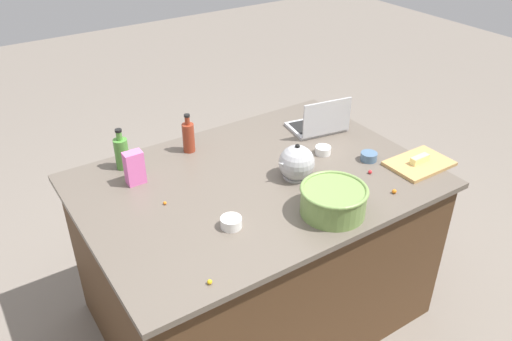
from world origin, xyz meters
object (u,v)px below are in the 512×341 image
(kettle, at_px, (297,163))
(butter_stick_left, at_px, (420,159))
(mixing_bowl_large, at_px, (333,200))
(cutting_board, at_px, (419,164))
(bottle_olive, at_px, (122,153))
(ramekin_small, at_px, (231,222))
(candy_bag, at_px, (134,168))
(ramekin_medium, at_px, (369,157))
(ramekin_wide, at_px, (323,150))
(laptop, at_px, (319,124))
(bottle_soy, at_px, (188,137))

(kettle, xyz_separation_m, butter_stick_left, (-0.60, 0.26, -0.04))
(mixing_bowl_large, distance_m, cutting_board, 0.66)
(bottle_olive, bearing_deg, kettle, 140.80)
(ramekin_small, height_order, candy_bag, candy_bag)
(mixing_bowl_large, relative_size, ramekin_medium, 3.50)
(mixing_bowl_large, height_order, butter_stick_left, mixing_bowl_large)
(cutting_board, relative_size, ramekin_wide, 3.87)
(cutting_board, xyz_separation_m, ramekin_small, (1.09, -0.09, 0.01))
(laptop, xyz_separation_m, bottle_olive, (1.11, -0.23, 0.04))
(laptop, distance_m, butter_stick_left, 0.62)
(ramekin_small, height_order, ramekin_medium, ramekin_small)
(bottle_soy, bearing_deg, cutting_board, 139.53)
(cutting_board, distance_m, ramekin_medium, 0.26)
(bottle_olive, relative_size, ramekin_medium, 2.52)
(butter_stick_left, height_order, candy_bag, candy_bag)
(bottle_soy, bearing_deg, laptop, 164.71)
(bottle_olive, distance_m, ramekin_small, 0.76)
(bottle_soy, distance_m, candy_bag, 0.39)
(candy_bag, bearing_deg, bottle_olive, -90.40)
(laptop, height_order, ramekin_medium, laptop)
(mixing_bowl_large, height_order, cutting_board, mixing_bowl_large)
(mixing_bowl_large, height_order, bottle_olive, bottle_olive)
(bottle_olive, bearing_deg, laptop, 168.13)
(cutting_board, height_order, butter_stick_left, butter_stick_left)
(kettle, relative_size, ramekin_medium, 2.45)
(kettle, height_order, ramekin_wide, kettle)
(ramekin_medium, bearing_deg, ramekin_wide, -49.65)
(mixing_bowl_large, xyz_separation_m, bottle_soy, (0.28, -0.86, 0.02))
(laptop, height_order, kettle, laptop)
(cutting_board, bearing_deg, butter_stick_left, 0.00)
(bottle_olive, distance_m, kettle, 0.89)
(bottle_soy, height_order, butter_stick_left, bottle_soy)
(kettle, bearing_deg, cutting_board, 156.64)
(mixing_bowl_large, distance_m, butter_stick_left, 0.65)
(kettle, xyz_separation_m, candy_bag, (0.69, -0.39, 0.01))
(ramekin_wide, relative_size, candy_bag, 0.50)
(cutting_board, bearing_deg, mixing_bowl_large, 6.19)
(laptop, bearing_deg, ramekin_small, 29.07)
(ramekin_wide, bearing_deg, ramekin_small, 20.47)
(bottle_soy, xyz_separation_m, kettle, (-0.32, 0.53, -0.01))
(bottle_soy, bearing_deg, ramekin_small, 77.42)
(laptop, xyz_separation_m, butter_stick_left, (-0.18, 0.59, -0.01))
(bottle_olive, bearing_deg, ramekin_small, 105.77)
(kettle, height_order, candy_bag, kettle)
(mixing_bowl_large, bearing_deg, ramekin_wide, -125.16)
(mixing_bowl_large, height_order, ramekin_wide, mixing_bowl_large)
(mixing_bowl_large, xyz_separation_m, candy_bag, (0.64, -0.72, 0.02))
(laptop, relative_size, candy_bag, 2.02)
(bottle_soy, bearing_deg, kettle, 121.39)
(laptop, relative_size, bottle_olive, 1.56)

